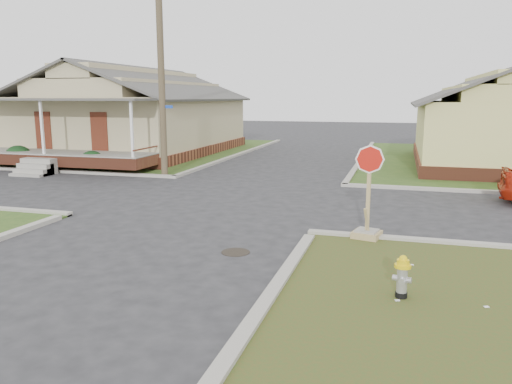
# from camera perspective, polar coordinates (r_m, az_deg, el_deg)

# --- Properties ---
(ground) EXTENTS (120.00, 120.00, 0.00)m
(ground) POSITION_cam_1_polar(r_m,az_deg,el_deg) (12.48, -11.27, -5.26)
(ground) COLOR #272729
(ground) RESTS_ON ground
(verge_far_left) EXTENTS (19.00, 19.00, 0.05)m
(verge_far_left) POSITION_cam_1_polar(r_m,az_deg,el_deg) (34.30, -16.82, 4.68)
(verge_far_left) COLOR #2C4B1B
(verge_far_left) RESTS_ON ground
(curbs) EXTENTS (80.00, 40.00, 0.12)m
(curbs) POSITION_cam_1_polar(r_m,az_deg,el_deg) (16.94, -3.50, -0.82)
(curbs) COLOR #A49F94
(curbs) RESTS_ON ground
(manhole) EXTENTS (0.64, 0.64, 0.01)m
(manhole) POSITION_cam_1_polar(r_m,az_deg,el_deg) (11.20, -2.35, -6.88)
(manhole) COLOR black
(manhole) RESTS_ON ground
(corner_house) EXTENTS (10.10, 15.50, 5.30)m
(corner_house) POSITION_cam_1_polar(r_m,az_deg,el_deg) (31.47, -13.71, 8.44)
(corner_house) COLOR brown
(corner_house) RESTS_ON ground
(side_house_yellow) EXTENTS (7.60, 11.60, 4.70)m
(side_house_yellow) POSITION_cam_1_polar(r_m,az_deg,el_deg) (27.50, 25.58, 7.21)
(side_house_yellow) COLOR brown
(side_house_yellow) RESTS_ON ground
(utility_pole) EXTENTS (1.80, 0.28, 9.00)m
(utility_pole) POSITION_cam_1_polar(r_m,az_deg,el_deg) (21.88, -10.80, 13.90)
(utility_pole) COLOR #493E2A
(utility_pole) RESTS_ON ground
(fire_hydrant) EXTENTS (0.28, 0.28, 0.75)m
(fire_hydrant) POSITION_cam_1_polar(r_m,az_deg,el_deg) (8.89, 16.38, -9.01)
(fire_hydrant) COLOR black
(fire_hydrant) RESTS_ON ground
(stop_sign) EXTENTS (0.64, 0.63, 2.26)m
(stop_sign) POSITION_cam_1_polar(r_m,az_deg,el_deg) (12.34, 12.61, -2.92)
(stop_sign) COLOR #9E8756
(stop_sign) RESTS_ON ground
(hedge_left) EXTENTS (1.40, 1.14, 1.07)m
(hedge_left) POSITION_cam_1_polar(r_m,az_deg,el_deg) (26.92, -25.50, 3.73)
(hedge_left) COLOR black
(hedge_left) RESTS_ON verge_far_left
(hedge_right) EXTENTS (1.29, 1.05, 0.98)m
(hedge_right) POSITION_cam_1_polar(r_m,az_deg,el_deg) (24.19, -18.22, 3.46)
(hedge_right) COLOR black
(hedge_right) RESTS_ON verge_far_left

